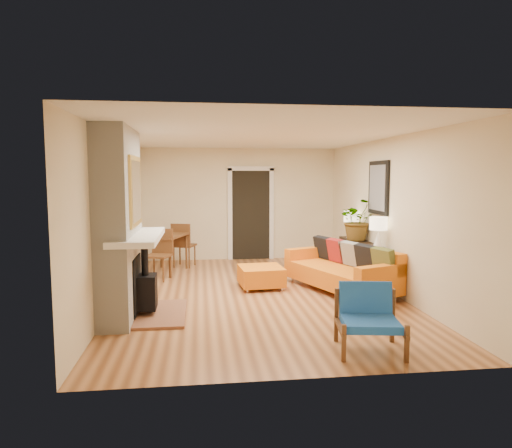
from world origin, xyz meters
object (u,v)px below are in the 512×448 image
object	(u,v)px
lamp_far	(351,221)
dining_table	(168,242)
sofa	(344,269)
houseplant	(358,220)
ottoman	(261,276)
blue_chair	(368,314)
console_table	(363,250)
lamp_near	(378,229)

from	to	relation	value
lamp_far	dining_table	bearing A→B (deg)	171.96
sofa	houseplant	world-z (taller)	houseplant
ottoman	houseplant	size ratio (longest dim) A/B	0.99
houseplant	ottoman	bearing A→B (deg)	-163.75
dining_table	blue_chair	bearing A→B (deg)	-60.50
dining_table	lamp_far	world-z (taller)	lamp_far
lamp_far	houseplant	distance (m)	0.42
sofa	console_table	world-z (taller)	sofa
ottoman	blue_chair	world-z (taller)	blue_chair
console_table	lamp_far	size ratio (longest dim) A/B	3.43
console_table	lamp_near	bearing A→B (deg)	-90.00
blue_chair	lamp_far	distance (m)	4.15
dining_table	houseplant	size ratio (longest dim) A/B	2.24
dining_table	houseplant	distance (m)	3.79
lamp_near	houseplant	xyz separation A→B (m)	(-0.01, 0.99, 0.06)
dining_table	houseplant	world-z (taller)	houseplant
ottoman	lamp_far	size ratio (longest dim) A/B	1.47
ottoman	console_table	bearing A→B (deg)	8.31
blue_chair	lamp_near	size ratio (longest dim) A/B	1.49
dining_table	houseplant	bearing A→B (deg)	-14.28
blue_chair	lamp_near	world-z (taller)	lamp_near
blue_chair	console_table	bearing A→B (deg)	70.80
dining_table	lamp_far	xyz separation A→B (m)	(3.65, -0.52, 0.44)
ottoman	dining_table	world-z (taller)	dining_table
ottoman	dining_table	bearing A→B (deg)	138.59
ottoman	lamp_near	size ratio (longest dim) A/B	1.47
blue_chair	dining_table	bearing A→B (deg)	119.50
console_table	houseplant	distance (m)	0.62
houseplant	console_table	bearing A→B (deg)	-87.96
sofa	dining_table	bearing A→B (deg)	149.24
blue_chair	dining_table	size ratio (longest dim) A/B	0.45
blue_chair	console_table	distance (m)	3.44
sofa	dining_table	xyz separation A→B (m)	(-3.08, 1.83, 0.26)
sofa	lamp_near	distance (m)	0.90
dining_table	lamp_far	size ratio (longest dim) A/B	3.34
sofa	console_table	xyz separation A→B (m)	(0.57, 0.63, 0.21)
console_table	lamp_far	world-z (taller)	lamp_far
sofa	ottoman	xyz separation A→B (m)	(-1.39, 0.34, -0.15)
blue_chair	console_table	size ratio (longest dim) A/B	0.44
houseplant	lamp_far	bearing A→B (deg)	88.61
ottoman	lamp_far	xyz separation A→B (m)	(1.95, 0.98, 0.85)
console_table	dining_table	bearing A→B (deg)	161.69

